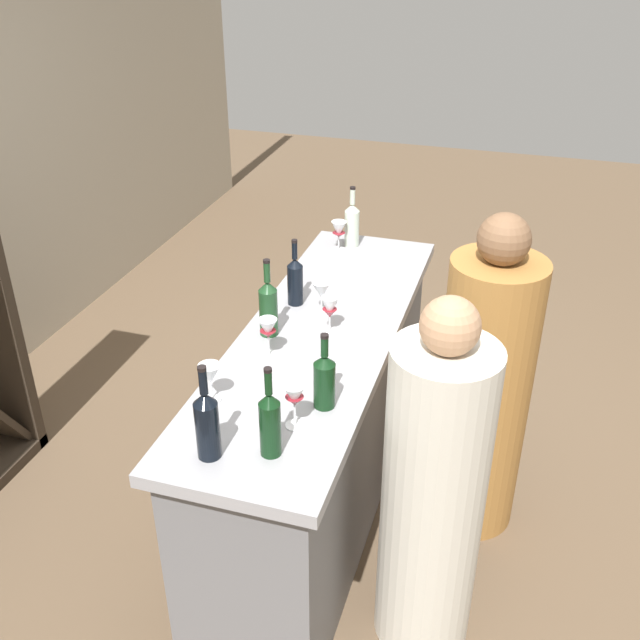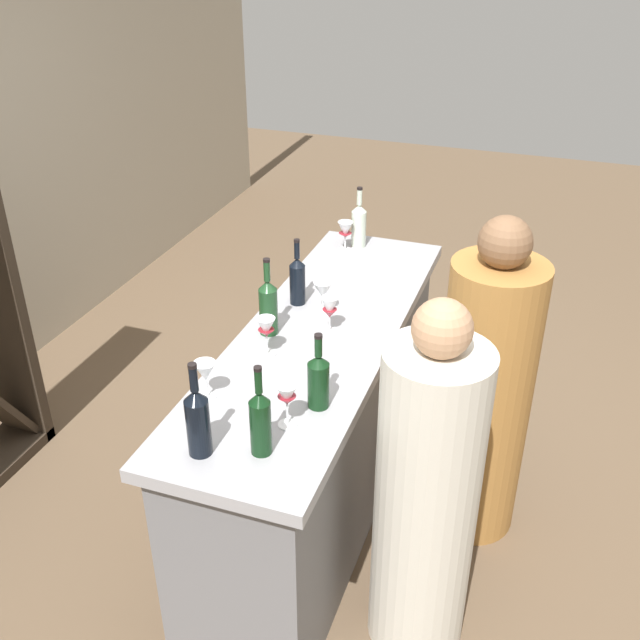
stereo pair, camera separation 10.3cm
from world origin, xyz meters
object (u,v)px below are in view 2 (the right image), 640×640
wine_bottle_leftmost_near_black (198,420)px  wine_glass_near_center (330,309)px  wine_bottle_rightmost_near_black (297,279)px  wine_bottle_second_left_dark_green (260,421)px  wine_bottle_second_right_olive_green (268,305)px  wine_glass_far_right (205,373)px  person_center_guest (484,396)px  wine_glass_near_left (287,397)px  wine_bottle_far_right_clear_pale (359,224)px  wine_bottle_center_dark_green (318,379)px  wine_glass_near_right (323,291)px  wine_glass_far_left (266,329)px  person_left_guest (426,500)px  wine_glass_far_center (345,231)px

wine_bottle_leftmost_near_black → wine_glass_near_center: size_ratio=2.13×
wine_bottle_leftmost_near_black → wine_bottle_rightmost_near_black: bearing=3.7°
wine_bottle_second_left_dark_green → wine_bottle_second_right_olive_green: 0.74m
wine_bottle_second_left_dark_green → wine_glass_far_right: wine_bottle_second_left_dark_green is taller
person_center_guest → wine_glass_near_left: bearing=58.0°
wine_bottle_rightmost_near_black → wine_glass_near_center: (-0.19, -0.21, -0.01)m
wine_bottle_rightmost_near_black → wine_glass_near_left: size_ratio=1.86×
wine_bottle_leftmost_near_black → wine_bottle_far_right_clear_pale: size_ratio=1.08×
wine_bottle_far_right_clear_pale → wine_glass_near_center: bearing=-170.8°
wine_bottle_second_right_olive_green → wine_bottle_rightmost_near_black: size_ratio=1.10×
wine_bottle_center_dark_green → wine_glass_near_left: bearing=156.4°
wine_bottle_far_right_clear_pale → wine_glass_near_right: (-0.72, -0.06, -0.01)m
wine_bottle_rightmost_near_black → wine_glass_far_left: bearing=-174.8°
wine_bottle_far_right_clear_pale → wine_glass_near_center: (-0.86, -0.14, -0.02)m
wine_glass_near_left → wine_glass_near_center: wine_glass_near_left is taller
wine_glass_near_right → person_left_guest: bearing=-136.7°
wine_glass_near_left → wine_glass_near_right: (0.76, 0.14, -0.01)m
wine_bottle_far_right_clear_pale → wine_glass_far_right: wine_bottle_far_right_clear_pale is taller
wine_glass_near_right → wine_glass_far_left: 0.39m
wine_bottle_leftmost_near_black → person_center_guest: bearing=-37.0°
wine_glass_far_right → wine_glass_far_center: bearing=-3.0°
wine_bottle_leftmost_near_black → wine_bottle_center_dark_green: (0.36, -0.27, -0.02)m
wine_bottle_far_right_clear_pale → wine_glass_near_center: 0.87m
wine_bottle_leftmost_near_black → wine_bottle_second_left_dark_green: wine_bottle_leftmost_near_black is taller
wine_bottle_rightmost_near_black → wine_glass_far_center: wine_bottle_rightmost_near_black is taller
wine_bottle_center_dark_green → wine_glass_near_right: wine_bottle_center_dark_green is taller
wine_bottle_second_left_dark_green → person_left_guest: (0.27, -0.49, -0.42)m
wine_bottle_rightmost_near_black → wine_bottle_far_right_clear_pale: 0.68m
wine_bottle_rightmost_near_black → wine_glass_far_center: bearing=-2.3°
wine_bottle_second_left_dark_green → wine_glass_far_left: bearing=21.3°
wine_bottle_second_left_dark_green → wine_bottle_center_dark_green: 0.30m
wine_bottle_second_left_dark_green → wine_glass_near_right: size_ratio=2.18×
wine_glass_near_left → person_left_guest: (0.12, -0.46, -0.41)m
wine_glass_near_left → wine_bottle_leftmost_near_black: bearing=136.7°
wine_bottle_far_right_clear_pale → wine_glass_far_right: size_ratio=2.14×
wine_bottle_rightmost_near_black → person_left_guest: bearing=-133.2°
wine_bottle_far_right_clear_pale → wine_glass_far_left: bearing=178.4°
wine_glass_far_left → person_center_guest: person_center_guest is taller
wine_bottle_second_left_dark_green → wine_glass_near_left: wine_bottle_second_left_dark_green is taller
wine_bottle_far_right_clear_pale → wine_glass_far_center: 0.09m
wine_bottle_center_dark_green → wine_bottle_second_left_dark_green: bearing=163.3°
wine_bottle_center_dark_green → wine_bottle_far_right_clear_pale: size_ratio=0.92×
wine_glass_near_center → person_center_guest: 0.76m
wine_bottle_leftmost_near_black → wine_glass_near_center: (0.85, -0.14, -0.02)m
wine_bottle_far_right_clear_pale → wine_glass_far_right: 1.44m
wine_bottle_second_right_olive_green → wine_glass_far_left: 0.17m
wine_bottle_far_right_clear_pale → wine_glass_near_left: wine_bottle_far_right_clear_pale is taller
wine_glass_near_right → wine_glass_far_center: (0.65, 0.11, -0.00)m
wine_bottle_far_right_clear_pale → wine_glass_far_left: 1.11m
wine_bottle_second_right_olive_green → wine_bottle_leftmost_near_black: bearing=-173.6°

